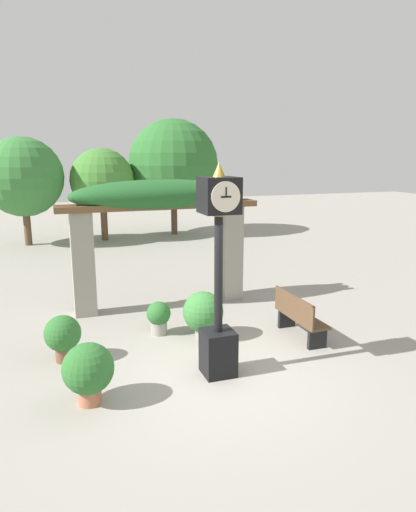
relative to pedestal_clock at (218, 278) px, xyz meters
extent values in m
plane|color=gray|center=(-0.04, 0.01, -1.64)|extent=(60.00, 60.00, 0.00)
cube|color=black|center=(0.00, 0.00, -1.27)|extent=(0.51, 0.51, 0.75)
cylinder|color=black|center=(0.00, 0.00, 0.05)|extent=(0.14, 0.14, 1.88)
cylinder|color=gold|center=(0.00, 0.00, 1.01)|extent=(0.22, 0.22, 0.04)
cube|color=black|center=(0.00, 0.00, 1.31)|extent=(0.55, 0.55, 0.55)
cylinder|color=beige|center=(0.00, -0.29, 1.31)|extent=(0.45, 0.02, 0.45)
cylinder|color=beige|center=(0.00, 0.29, 1.31)|extent=(0.45, 0.02, 0.45)
cube|color=black|center=(0.00, -0.30, 1.31)|extent=(0.16, 0.01, 0.02)
cube|color=black|center=(0.00, -0.30, 1.38)|extent=(0.02, 0.01, 0.14)
cone|color=gold|center=(0.00, 0.00, 1.70)|extent=(0.19, 0.19, 0.22)
cube|color=gray|center=(-1.82, 3.71, -0.47)|extent=(0.48, 0.48, 2.35)
cube|color=gray|center=(1.73, 3.71, -0.47)|extent=(0.48, 0.48, 2.35)
cube|color=brown|center=(-0.04, 3.47, 0.77)|extent=(4.64, 0.15, 0.14)
cube|color=brown|center=(-0.04, 3.71, 0.77)|extent=(4.64, 0.15, 0.14)
cube|color=brown|center=(-0.04, 3.95, 0.77)|extent=(4.64, 0.15, 0.14)
ellipsoid|color=#235B28|center=(-0.04, 3.71, 1.02)|extent=(4.05, 1.08, 0.70)
cylinder|color=brown|center=(-2.39, 1.34, -1.50)|extent=(0.29, 0.29, 0.28)
sphere|color=#2D6B2D|center=(-2.39, 1.34, -1.13)|extent=(0.64, 0.64, 0.64)
cylinder|color=gray|center=(0.25, 1.50, -1.52)|extent=(0.32, 0.32, 0.25)
sphere|color=#387A38|center=(0.25, 1.50, -1.10)|extent=(0.80, 0.80, 0.80)
cylinder|color=#B26B4C|center=(-2.09, -0.24, -1.51)|extent=(0.34, 0.34, 0.27)
sphere|color=#2D6B2D|center=(-2.09, -0.24, -1.09)|extent=(0.75, 0.75, 0.75)
cylinder|color=gray|center=(-0.52, 2.01, -1.52)|extent=(0.33, 0.33, 0.25)
sphere|color=#2D6B2D|center=(-0.52, 2.01, -1.21)|extent=(0.49, 0.49, 0.49)
cube|color=brown|center=(2.11, 0.90, -1.23)|extent=(0.42, 1.45, 0.05)
cube|color=brown|center=(1.92, 0.90, -0.98)|extent=(0.04, 1.45, 0.45)
cube|color=black|center=(2.11, 0.32, -1.45)|extent=(0.38, 0.08, 0.39)
cube|color=black|center=(2.11, 1.48, -1.45)|extent=(0.38, 0.08, 0.39)
cylinder|color=brown|center=(-3.29, 12.86, -0.83)|extent=(0.28, 0.28, 1.63)
sphere|color=#387A38|center=(-3.29, 12.86, 1.07)|extent=(3.10, 3.10, 3.10)
cylinder|color=brown|center=(-0.26, 12.96, -0.84)|extent=(0.28, 0.28, 1.61)
sphere|color=#427F33|center=(-0.26, 12.96, 0.88)|extent=(2.62, 2.62, 2.62)
cylinder|color=brown|center=(2.94, 13.44, -0.78)|extent=(0.28, 0.28, 1.72)
sphere|color=#2D6B2D|center=(2.94, 13.44, 1.47)|extent=(3.98, 3.98, 3.98)
camera|label=1|loc=(-2.48, -6.52, 1.92)|focal=32.00mm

